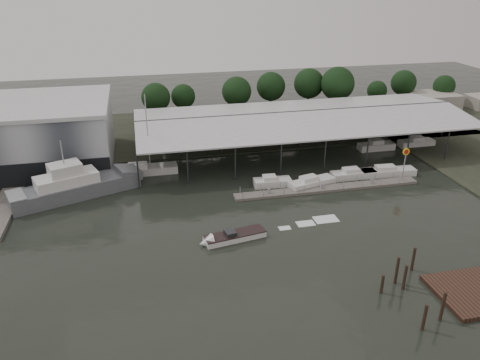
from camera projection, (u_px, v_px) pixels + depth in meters
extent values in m
plane|color=black|center=(244.00, 236.00, 56.86)|extent=(200.00, 200.00, 0.00)
cube|color=#333629|center=(197.00, 130.00, 94.22)|extent=(140.00, 30.00, 0.30)
cube|color=#AAAFB5|center=(35.00, 135.00, 75.96)|extent=(24.00, 20.00, 10.00)
cube|color=black|center=(26.00, 176.00, 68.24)|extent=(24.00, 0.30, 4.00)
cube|color=silver|center=(29.00, 104.00, 73.83)|extent=(24.50, 20.50, 0.60)
cube|color=#2A2C2E|center=(302.00, 111.00, 82.41)|extent=(58.00, 0.40, 0.30)
cylinder|color=#2A2C2E|center=(138.00, 171.00, 68.04)|extent=(0.24, 0.24, 5.50)
cylinder|color=#2A2C2E|center=(135.00, 125.00, 88.52)|extent=(0.24, 0.24, 5.50)
cylinder|color=#2A2C2E|center=(411.00, 107.00, 100.06)|extent=(0.24, 0.24, 5.50)
cube|color=slate|center=(5.00, 207.00, 63.26)|extent=(3.00, 18.00, 0.50)
cube|color=slate|center=(328.00, 189.00, 68.67)|extent=(28.00, 2.00, 0.40)
cylinder|color=#979A9D|center=(243.00, 196.00, 65.03)|extent=(0.10, 0.10, 1.20)
cylinder|color=#979A9D|center=(405.00, 175.00, 71.81)|extent=(0.10, 0.10, 1.20)
cube|color=#979A9D|center=(321.00, 186.00, 68.26)|extent=(0.30, 0.30, 0.70)
cylinder|color=#979A9D|center=(404.00, 167.00, 70.11)|extent=(0.16, 0.16, 5.00)
cylinder|color=yellow|center=(406.00, 152.00, 69.09)|extent=(1.10, 0.12, 1.10)
cylinder|color=red|center=(406.00, 152.00, 69.03)|extent=(0.70, 0.05, 0.70)
cube|color=gray|center=(433.00, 102.00, 107.05)|extent=(10.00, 8.00, 4.00)
cube|color=#585D62|center=(76.00, 190.00, 66.55)|extent=(18.13, 10.50, 2.40)
cube|color=#585D62|center=(128.00, 172.00, 70.10)|extent=(4.67, 5.15, 1.84)
cube|color=silver|center=(67.00, 180.00, 65.28)|extent=(9.09, 6.41, 1.80)
cube|color=silver|center=(65.00, 169.00, 64.58)|extent=(5.10, 4.44, 1.61)
cylinder|color=#979A9D|center=(62.00, 153.00, 63.60)|extent=(0.18, 0.18, 3.50)
cube|color=#979A9D|center=(16.00, 195.00, 62.06)|extent=(3.51, 4.70, 0.15)
cube|color=silver|center=(148.00, 170.00, 74.14)|extent=(9.33, 2.68, 1.40)
cube|color=silver|center=(138.00, 166.00, 73.46)|extent=(2.99, 1.82, 0.80)
cylinder|color=#979A9D|center=(148.00, 132.00, 71.64)|extent=(0.16, 0.16, 11.80)
cylinder|color=#979A9D|center=(139.00, 163.00, 73.32)|extent=(3.50, 0.15, 0.12)
cube|color=silver|center=(235.00, 237.00, 55.97)|extent=(7.69, 3.27, 0.90)
cone|color=silver|center=(206.00, 243.00, 54.68)|extent=(1.92, 2.25, 2.00)
cube|color=black|center=(235.00, 234.00, 55.80)|extent=(7.70, 3.33, 0.12)
cube|color=#2A2C2E|center=(230.00, 233.00, 55.49)|extent=(1.43, 1.59, 0.50)
cube|color=white|center=(285.00, 228.00, 58.46)|extent=(2.30, 1.50, 0.04)
cube|color=white|center=(306.00, 224.00, 59.52)|extent=(3.10, 2.00, 0.04)
cube|color=white|center=(326.00, 219.00, 60.57)|extent=(3.90, 2.50, 0.04)
cube|color=silver|center=(272.00, 182.00, 69.90)|extent=(5.71, 2.54, 1.10)
cube|color=silver|center=(269.00, 178.00, 69.48)|extent=(2.05, 1.72, 0.70)
cube|color=silver|center=(312.00, 183.00, 69.69)|extent=(7.57, 3.96, 1.10)
cube|color=silver|center=(309.00, 179.00, 69.26)|extent=(2.86, 2.19, 0.70)
cube|color=silver|center=(353.00, 175.00, 72.58)|extent=(7.11, 2.24, 1.10)
cube|color=silver|center=(351.00, 170.00, 72.15)|extent=(2.49, 1.62, 0.70)
cube|color=silver|center=(388.00, 172.00, 73.44)|extent=(8.82, 2.75, 1.10)
cube|color=silver|center=(385.00, 168.00, 73.01)|extent=(3.14, 1.80, 0.70)
cylinder|color=#312218|center=(404.00, 280.00, 46.88)|extent=(0.32, 0.32, 3.42)
cylinder|color=#312218|center=(442.00, 309.00, 42.60)|extent=(0.32, 0.32, 3.70)
cylinder|color=#312218|center=(382.00, 287.00, 46.47)|extent=(0.32, 0.32, 2.69)
cylinder|color=#312218|center=(396.00, 273.00, 47.69)|extent=(0.32, 0.32, 3.73)
cylinder|color=#312218|center=(413.00, 261.00, 49.89)|extent=(0.32, 0.32, 3.38)
cylinder|color=#312218|center=(424.00, 320.00, 41.53)|extent=(0.32, 0.32, 3.35)
cylinder|color=black|center=(157.00, 115.00, 96.76)|extent=(0.50, 0.50, 4.19)
sphere|color=#163616|center=(156.00, 97.00, 95.22)|extent=(5.87, 5.87, 5.87)
cylinder|color=black|center=(184.00, 111.00, 100.49)|extent=(0.50, 0.50, 3.65)
sphere|color=#163616|center=(183.00, 96.00, 99.14)|extent=(5.11, 5.11, 5.11)
cylinder|color=black|center=(237.00, 110.00, 100.03)|extent=(0.50, 0.50, 4.44)
sphere|color=#163616|center=(237.00, 91.00, 98.39)|extent=(6.21, 6.21, 6.21)
cylinder|color=black|center=(270.00, 104.00, 104.05)|extent=(0.50, 0.50, 4.49)
sphere|color=#163616|center=(271.00, 86.00, 102.40)|extent=(6.28, 6.28, 6.28)
cylinder|color=black|center=(308.00, 102.00, 105.28)|extent=(0.50, 0.50, 4.73)
sphere|color=#163616|center=(309.00, 83.00, 103.54)|extent=(6.62, 6.62, 6.62)
cylinder|color=black|center=(336.00, 105.00, 102.60)|extent=(0.50, 0.50, 5.15)
sphere|color=#163616|center=(338.00, 84.00, 100.71)|extent=(7.21, 7.21, 7.21)
cylinder|color=black|center=(375.00, 103.00, 107.88)|extent=(0.50, 0.50, 3.18)
sphere|color=#163616|center=(377.00, 91.00, 106.71)|extent=(4.45, 4.45, 4.45)
cylinder|color=black|center=(401.00, 98.00, 109.74)|extent=(0.50, 0.50, 4.11)
sphere|color=#163616|center=(404.00, 83.00, 108.22)|extent=(5.76, 5.76, 5.76)
cylinder|color=black|center=(442.00, 99.00, 109.95)|extent=(0.50, 0.50, 3.55)
sphere|color=#163616|center=(444.00, 86.00, 108.65)|extent=(4.97, 4.97, 4.97)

